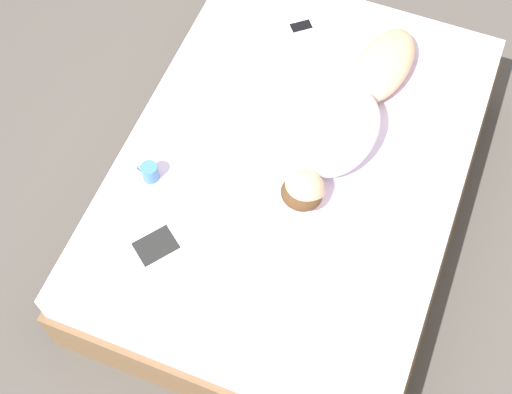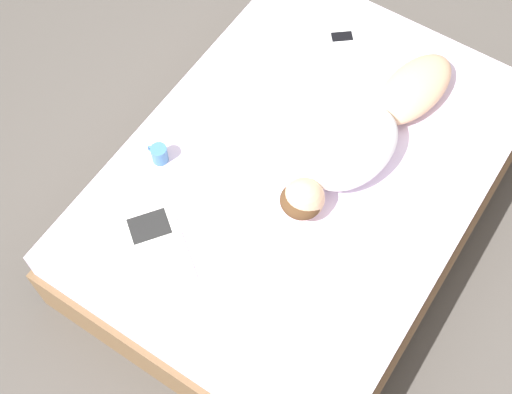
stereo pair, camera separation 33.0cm
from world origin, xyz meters
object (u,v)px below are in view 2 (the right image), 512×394
(coffee_mug, at_px, (159,154))
(cell_phone, at_px, (342,37))
(person, at_px, (364,137))
(open_magazine, at_px, (155,245))

(coffee_mug, xyz_separation_m, cell_phone, (-0.35, -1.15, -0.04))
(coffee_mug, relative_size, cell_phone, 0.71)
(person, distance_m, coffee_mug, 0.98)
(open_magazine, xyz_separation_m, coffee_mug, (0.26, -0.38, 0.05))
(open_magazine, distance_m, cell_phone, 1.54)
(open_magazine, bearing_deg, cell_phone, -56.92)
(open_magazine, height_order, coffee_mug, coffee_mug)
(person, relative_size, coffee_mug, 11.29)
(cell_phone, bearing_deg, person, 177.87)
(person, relative_size, cell_phone, 8.07)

